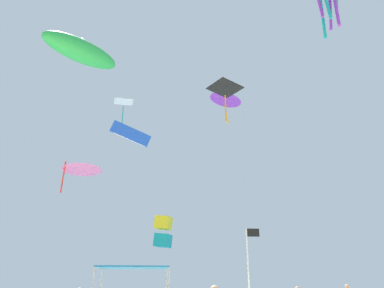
# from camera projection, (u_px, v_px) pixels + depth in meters

# --- Properties ---
(canopy_tent) EXTENTS (3.17, 2.63, 2.59)m
(canopy_tent) POSITION_uv_depth(u_px,v_px,m) (133.00, 270.00, 17.21)
(canopy_tent) COLOR #B2B2B7
(canopy_tent) RESTS_ON ground
(banner_flag) EXTENTS (0.61, 0.06, 4.17)m
(banner_flag) POSITION_uv_depth(u_px,v_px,m) (250.00, 269.00, 16.36)
(banner_flag) COLOR silver
(banner_flag) RESTS_ON ground
(kite_diamond_black) EXTENTS (2.61, 2.61, 2.72)m
(kite_diamond_black) POSITION_uv_depth(u_px,v_px,m) (225.00, 90.00, 26.71)
(kite_diamond_black) COLOR black
(kite_delta_purple) EXTENTS (4.43, 4.38, 3.51)m
(kite_delta_purple) POSITION_uv_depth(u_px,v_px,m) (226.00, 98.00, 45.98)
(kite_delta_purple) COLOR purple
(kite_inflatable_green) EXTENTS (6.83, 6.09, 2.68)m
(kite_inflatable_green) POSITION_uv_depth(u_px,v_px,m) (81.00, 51.00, 32.78)
(kite_inflatable_green) COLOR green
(kite_parafoil_blue) EXTENTS (4.26, 1.00, 2.59)m
(kite_parafoil_blue) POSITION_uv_depth(u_px,v_px,m) (131.00, 134.00, 39.10)
(kite_parafoil_blue) COLOR blue
(kite_box_yellow) EXTENTS (2.08, 2.01, 3.32)m
(kite_box_yellow) POSITION_uv_depth(u_px,v_px,m) (163.00, 232.00, 40.35)
(kite_box_yellow) COLOR yellow
(kite_diamond_white) EXTENTS (2.38, 2.38, 3.03)m
(kite_diamond_white) POSITION_uv_depth(u_px,v_px,m) (124.00, 103.00, 44.96)
(kite_diamond_white) COLOR white
(kite_delta_pink) EXTENTS (4.70, 4.72, 2.97)m
(kite_delta_pink) POSITION_uv_depth(u_px,v_px,m) (82.00, 167.00, 35.12)
(kite_delta_pink) COLOR pink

